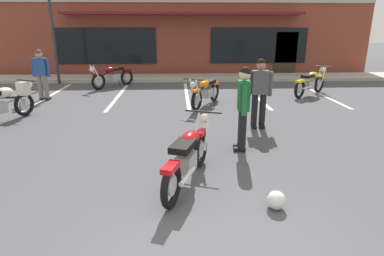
{
  "coord_description": "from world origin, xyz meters",
  "views": [
    {
      "loc": [
        -0.36,
        -2.7,
        2.41
      ],
      "look_at": [
        -0.08,
        3.19,
        0.55
      ],
      "focal_mm": 30.48,
      "sensor_mm": 36.0,
      "label": 1
    }
  ],
  "objects_px": {
    "motorcycle_red_sportbike": "(113,76)",
    "motorcycle_foreground_classic": "(188,156)",
    "helmet_on_pavement": "(276,200)",
    "motorcycle_blue_standard": "(206,91)",
    "motorcycle_silver_naked": "(4,102)",
    "person_in_black_shirt": "(243,104)",
    "person_near_building": "(260,89)",
    "motorcycle_black_cruiser": "(310,83)",
    "person_by_back_row": "(41,72)",
    "parking_lot_lamp_post": "(49,5)"
  },
  "relations": [
    {
      "from": "person_near_building",
      "to": "person_in_black_shirt",
      "type": "bearing_deg",
      "value": -115.0
    },
    {
      "from": "motorcycle_black_cruiser",
      "to": "motorcycle_foreground_classic",
      "type": "bearing_deg",
      "value": -124.8
    },
    {
      "from": "motorcycle_blue_standard",
      "to": "person_by_back_row",
      "type": "bearing_deg",
      "value": 168.3
    },
    {
      "from": "motorcycle_blue_standard",
      "to": "parking_lot_lamp_post",
      "type": "height_order",
      "value": "parking_lot_lamp_post"
    },
    {
      "from": "motorcycle_red_sportbike",
      "to": "motorcycle_foreground_classic",
      "type": "bearing_deg",
      "value": -72.24
    },
    {
      "from": "helmet_on_pavement",
      "to": "motorcycle_black_cruiser",
      "type": "bearing_deg",
      "value": 65.25
    },
    {
      "from": "person_in_black_shirt",
      "to": "helmet_on_pavement",
      "type": "bearing_deg",
      "value": -88.8
    },
    {
      "from": "person_in_black_shirt",
      "to": "motorcycle_silver_naked",
      "type": "bearing_deg",
      "value": 158.07
    },
    {
      "from": "motorcycle_silver_naked",
      "to": "person_in_black_shirt",
      "type": "relative_size",
      "value": 1.18
    },
    {
      "from": "motorcycle_red_sportbike",
      "to": "person_near_building",
      "type": "distance_m",
      "value": 7.28
    },
    {
      "from": "person_by_back_row",
      "to": "person_in_black_shirt",
      "type": "bearing_deg",
      "value": -40.31
    },
    {
      "from": "helmet_on_pavement",
      "to": "person_by_back_row",
      "type": "bearing_deg",
      "value": 129.18
    },
    {
      "from": "motorcycle_blue_standard",
      "to": "parking_lot_lamp_post",
      "type": "bearing_deg",
      "value": 145.01
    },
    {
      "from": "motorcycle_silver_naked",
      "to": "person_near_building",
      "type": "bearing_deg",
      "value": -7.36
    },
    {
      "from": "motorcycle_blue_standard",
      "to": "motorcycle_black_cruiser",
      "type": "bearing_deg",
      "value": 20.5
    },
    {
      "from": "person_by_back_row",
      "to": "motorcycle_silver_naked",
      "type": "bearing_deg",
      "value": -90.35
    },
    {
      "from": "motorcycle_blue_standard",
      "to": "helmet_on_pavement",
      "type": "distance_m",
      "value": 6.03
    },
    {
      "from": "motorcycle_red_sportbike",
      "to": "helmet_on_pavement",
      "type": "distance_m",
      "value": 10.17
    },
    {
      "from": "motorcycle_red_sportbike",
      "to": "motorcycle_black_cruiser",
      "type": "bearing_deg",
      "value": -14.69
    },
    {
      "from": "person_by_back_row",
      "to": "motorcycle_blue_standard",
      "type": "bearing_deg",
      "value": -11.7
    },
    {
      "from": "helmet_on_pavement",
      "to": "motorcycle_silver_naked",
      "type": "bearing_deg",
      "value": 141.92
    },
    {
      "from": "motorcycle_foreground_classic",
      "to": "person_in_black_shirt",
      "type": "height_order",
      "value": "person_in_black_shirt"
    },
    {
      "from": "motorcycle_silver_naked",
      "to": "person_near_building",
      "type": "relative_size",
      "value": 1.18
    },
    {
      "from": "person_near_building",
      "to": "person_by_back_row",
      "type": "bearing_deg",
      "value": 152.24
    },
    {
      "from": "person_in_black_shirt",
      "to": "helmet_on_pavement",
      "type": "relative_size",
      "value": 6.44
    },
    {
      "from": "motorcycle_foreground_classic",
      "to": "person_by_back_row",
      "type": "xyz_separation_m",
      "value": [
        -4.62,
        6.29,
        0.49
      ]
    },
    {
      "from": "motorcycle_red_sportbike",
      "to": "person_in_black_shirt",
      "type": "height_order",
      "value": "person_in_black_shirt"
    },
    {
      "from": "person_near_building",
      "to": "motorcycle_black_cruiser",
      "type": "bearing_deg",
      "value": 53.22
    },
    {
      "from": "motorcycle_foreground_classic",
      "to": "motorcycle_black_cruiser",
      "type": "relative_size",
      "value": 1.18
    },
    {
      "from": "motorcycle_red_sportbike",
      "to": "parking_lot_lamp_post",
      "type": "relative_size",
      "value": 0.36
    },
    {
      "from": "motorcycle_red_sportbike",
      "to": "helmet_on_pavement",
      "type": "relative_size",
      "value": 6.66
    },
    {
      "from": "motorcycle_red_sportbike",
      "to": "person_near_building",
      "type": "xyz_separation_m",
      "value": [
        4.56,
        -5.66,
        0.49
      ]
    },
    {
      "from": "motorcycle_blue_standard",
      "to": "person_near_building",
      "type": "height_order",
      "value": "person_near_building"
    },
    {
      "from": "motorcycle_red_sportbike",
      "to": "motorcycle_silver_naked",
      "type": "xyz_separation_m",
      "value": [
        -1.9,
        -4.82,
        0.07
      ]
    },
    {
      "from": "motorcycle_silver_naked",
      "to": "person_in_black_shirt",
      "type": "distance_m",
      "value": 6.23
    },
    {
      "from": "helmet_on_pavement",
      "to": "motorcycle_blue_standard",
      "type": "bearing_deg",
      "value": 94.2
    },
    {
      "from": "motorcycle_blue_standard",
      "to": "person_near_building",
      "type": "xyz_separation_m",
      "value": [
        1.09,
        -2.28,
        0.49
      ]
    },
    {
      "from": "parking_lot_lamp_post",
      "to": "helmet_on_pavement",
      "type": "bearing_deg",
      "value": -57.9
    },
    {
      "from": "person_by_back_row",
      "to": "helmet_on_pavement",
      "type": "relative_size",
      "value": 6.44
    },
    {
      "from": "motorcycle_blue_standard",
      "to": "person_in_black_shirt",
      "type": "bearing_deg",
      "value": -84.03
    },
    {
      "from": "motorcycle_red_sportbike",
      "to": "parking_lot_lamp_post",
      "type": "distance_m",
      "value": 3.73
    },
    {
      "from": "parking_lot_lamp_post",
      "to": "motorcycle_silver_naked",
      "type": "bearing_deg",
      "value": -84.34
    },
    {
      "from": "motorcycle_blue_standard",
      "to": "person_by_back_row",
      "type": "height_order",
      "value": "person_by_back_row"
    },
    {
      "from": "motorcycle_foreground_classic",
      "to": "person_near_building",
      "type": "xyz_separation_m",
      "value": [
        1.82,
        2.9,
        0.49
      ]
    },
    {
      "from": "person_in_black_shirt",
      "to": "person_near_building",
      "type": "relative_size",
      "value": 1.0
    },
    {
      "from": "motorcycle_foreground_classic",
      "to": "person_in_black_shirt",
      "type": "relative_size",
      "value": 1.21
    },
    {
      "from": "motorcycle_red_sportbike",
      "to": "parking_lot_lamp_post",
      "type": "bearing_deg",
      "value": 162.57
    },
    {
      "from": "motorcycle_red_sportbike",
      "to": "motorcycle_silver_naked",
      "type": "height_order",
      "value": "same"
    },
    {
      "from": "motorcycle_black_cruiser",
      "to": "helmet_on_pavement",
      "type": "height_order",
      "value": "motorcycle_black_cruiser"
    },
    {
      "from": "person_by_back_row",
      "to": "helmet_on_pavement",
      "type": "bearing_deg",
      "value": -50.82
    }
  ]
}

